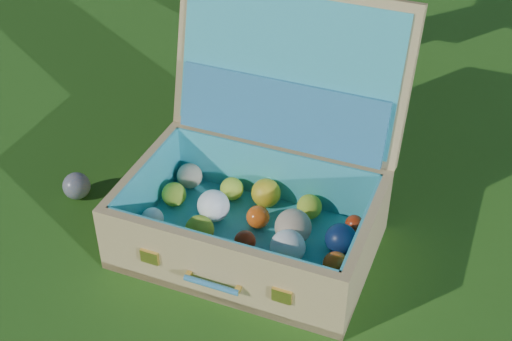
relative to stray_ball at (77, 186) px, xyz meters
The scene contains 3 objects.
ground 0.40m from the stray_ball, 10.07° to the left, with size 60.00×60.00×0.00m, color #215114.
stray_ball is the anchor object (origin of this frame).
suitcase 0.52m from the stray_ball, ahead, with size 0.67×0.62×0.56m.
Camera 1 is at (0.39, -1.41, 1.20)m, focal length 50.00 mm.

